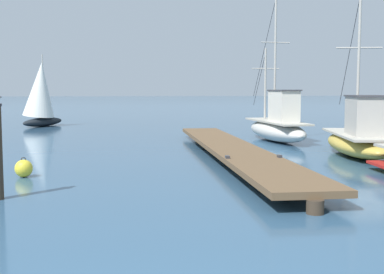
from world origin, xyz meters
name	(u,v)px	position (x,y,z in m)	size (l,w,h in m)	color
floating_dock	(231,148)	(4.35, 14.16, 0.36)	(2.72, 17.22, 0.53)	brown
fishing_boat_0	(360,137)	(9.24, 13.79, 0.70)	(3.30, 6.32, 6.48)	gold
fishing_boat_1	(278,125)	(8.08, 19.56, 0.79)	(1.70, 6.82, 7.35)	silver
mooring_buoy	(24,168)	(-2.53, 11.22, 0.25)	(0.50, 0.50, 0.58)	yellow
distant_sailboat	(41,94)	(-4.39, 31.85, 2.21)	(3.19, 4.22, 4.90)	black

